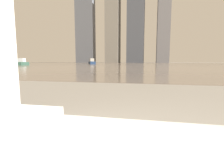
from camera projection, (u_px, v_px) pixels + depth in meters
towel_stack at (32, 116)px, 1.00m from camera, size 0.30×0.19×0.08m
harbor_water at (148, 64)px, 60.29m from camera, size 180.00×110.00×0.01m
harbor_boat_1 at (22, 63)px, 40.36m from camera, size 2.55×4.50×1.60m
harbor_boat_2 at (92, 62)px, 57.11m from camera, size 3.69×5.13×1.84m
skyline_tower_0 at (85, 16)px, 119.48m from camera, size 12.55×6.64×63.17m
skyline_tower_1 at (113, 31)px, 116.80m from camera, size 8.85×10.57×42.60m
skyline_tower_2 at (136, 17)px, 112.63m from camera, size 10.76×11.16×58.74m
skyline_tower_3 at (164, 9)px, 108.60m from camera, size 7.54×12.61×66.29m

